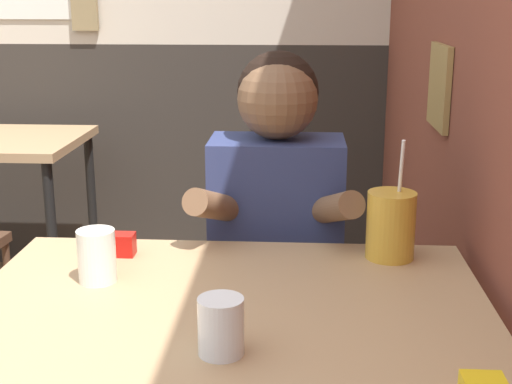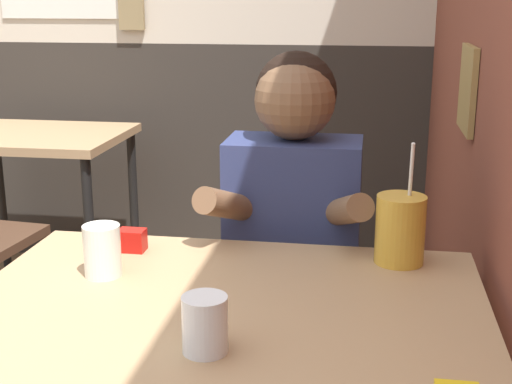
# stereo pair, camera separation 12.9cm
# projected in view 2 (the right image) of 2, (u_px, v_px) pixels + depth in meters

# --- Properties ---
(main_table) EXTENTS (1.00, 0.91, 0.75)m
(main_table) POSITION_uv_depth(u_px,v_px,m) (212.00, 358.00, 1.27)
(main_table) COLOR tan
(main_table) RESTS_ON ground_plane
(background_table) EXTENTS (0.75, 0.62, 0.75)m
(background_table) POSITION_uv_depth(u_px,v_px,m) (36.00, 155.00, 3.07)
(background_table) COLOR tan
(background_table) RESTS_ON ground_plane
(person_seated) EXTENTS (0.42, 0.40, 1.19)m
(person_seated) POSITION_uv_depth(u_px,v_px,m) (292.00, 268.00, 1.87)
(person_seated) COLOR navy
(person_seated) RESTS_ON ground_plane
(cocktail_pitcher) EXTENTS (0.11, 0.11, 0.27)m
(cocktail_pitcher) POSITION_uv_depth(u_px,v_px,m) (400.00, 229.00, 1.54)
(cocktail_pitcher) COLOR gold
(cocktail_pitcher) RESTS_ON main_table
(glass_near_pitcher) EXTENTS (0.08, 0.08, 0.10)m
(glass_near_pitcher) POSITION_uv_depth(u_px,v_px,m) (205.00, 324.00, 1.15)
(glass_near_pitcher) COLOR silver
(glass_near_pitcher) RESTS_ON main_table
(glass_center) EXTENTS (0.08, 0.08, 0.11)m
(glass_center) POSITION_uv_depth(u_px,v_px,m) (102.00, 251.00, 1.47)
(glass_center) COLOR silver
(glass_center) RESTS_ON main_table
(condiment_ketchup) EXTENTS (0.06, 0.04, 0.05)m
(condiment_ketchup) POSITION_uv_depth(u_px,v_px,m) (132.00, 240.00, 1.62)
(condiment_ketchup) COLOR #B7140F
(condiment_ketchup) RESTS_ON main_table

